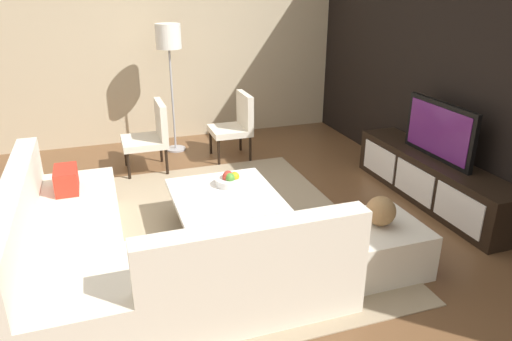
{
  "coord_description": "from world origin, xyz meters",
  "views": [
    {
      "loc": [
        3.85,
        -0.93,
        2.27
      ],
      "look_at": [
        -0.07,
        0.4,
        0.59
      ],
      "focal_mm": 33.2,
      "sensor_mm": 36.0,
      "label": 1
    }
  ],
  "objects_px": {
    "fruit_bowl": "(230,180)",
    "accent_chair_near": "(152,133)",
    "media_console": "(432,179)",
    "floor_lamp": "(169,44)",
    "sectional_couch": "(129,254)",
    "coffee_table": "(225,210)",
    "ottoman": "(377,245)",
    "decorative_ball": "(381,211)",
    "television": "(439,131)",
    "accent_chair_far": "(236,122)"
  },
  "relations": [
    {
      "from": "sectional_couch",
      "to": "fruit_bowl",
      "type": "distance_m",
      "value": 1.34
    },
    {
      "from": "media_console",
      "to": "fruit_bowl",
      "type": "relative_size",
      "value": 7.9
    },
    {
      "from": "coffee_table",
      "to": "decorative_ball",
      "type": "xyz_separation_m",
      "value": [
        1.03,
        1.03,
        0.32
      ]
    },
    {
      "from": "fruit_bowl",
      "to": "accent_chair_far",
      "type": "distance_m",
      "value": 1.84
    },
    {
      "from": "fruit_bowl",
      "to": "accent_chair_near",
      "type": "bearing_deg",
      "value": -161.33
    },
    {
      "from": "television",
      "to": "media_console",
      "type": "bearing_deg",
      "value": -90.0
    },
    {
      "from": "ottoman",
      "to": "fruit_bowl",
      "type": "relative_size",
      "value": 2.5
    },
    {
      "from": "media_console",
      "to": "coffee_table",
      "type": "bearing_deg",
      "value": -92.49
    },
    {
      "from": "television",
      "to": "ottoman",
      "type": "xyz_separation_m",
      "value": [
        0.93,
        -1.26,
        -0.6
      ]
    },
    {
      "from": "sectional_couch",
      "to": "accent_chair_far",
      "type": "xyz_separation_m",
      "value": [
        -2.55,
        1.64,
        0.2
      ]
    },
    {
      "from": "coffee_table",
      "to": "ottoman",
      "type": "relative_size",
      "value": 1.53
    },
    {
      "from": "television",
      "to": "accent_chair_far",
      "type": "relative_size",
      "value": 1.17
    },
    {
      "from": "floor_lamp",
      "to": "sectional_couch",
      "type": "bearing_deg",
      "value": -15.97
    },
    {
      "from": "accent_chair_near",
      "to": "decorative_ball",
      "type": "height_order",
      "value": "accent_chair_near"
    },
    {
      "from": "coffee_table",
      "to": "ottoman",
      "type": "height_order",
      "value": "ottoman"
    },
    {
      "from": "accent_chair_near",
      "to": "floor_lamp",
      "type": "distance_m",
      "value": 1.24
    },
    {
      "from": "ottoman",
      "to": "coffee_table",
      "type": "bearing_deg",
      "value": -134.82
    },
    {
      "from": "floor_lamp",
      "to": "accent_chair_far",
      "type": "bearing_deg",
      "value": 54.15
    },
    {
      "from": "decorative_ball",
      "to": "accent_chair_far",
      "type": "bearing_deg",
      "value": -173.31
    },
    {
      "from": "media_console",
      "to": "floor_lamp",
      "type": "xyz_separation_m",
      "value": [
        -2.56,
        -2.36,
        1.22
      ]
    },
    {
      "from": "floor_lamp",
      "to": "fruit_bowl",
      "type": "bearing_deg",
      "value": 4.1
    },
    {
      "from": "accent_chair_near",
      "to": "coffee_table",
      "type": "bearing_deg",
      "value": 14.68
    },
    {
      "from": "sectional_couch",
      "to": "coffee_table",
      "type": "xyz_separation_m",
      "value": [
        -0.63,
        0.95,
        -0.09
      ]
    },
    {
      "from": "media_console",
      "to": "decorative_ball",
      "type": "relative_size",
      "value": 9.05
    },
    {
      "from": "sectional_couch",
      "to": "decorative_ball",
      "type": "height_order",
      "value": "sectional_couch"
    },
    {
      "from": "ottoman",
      "to": "accent_chair_near",
      "type": "bearing_deg",
      "value": -152.39
    },
    {
      "from": "television",
      "to": "accent_chair_far",
      "type": "xyz_separation_m",
      "value": [
        -2.02,
        -1.61,
        -0.31
      ]
    },
    {
      "from": "accent_chair_near",
      "to": "ottoman",
      "type": "bearing_deg",
      "value": 28.34
    },
    {
      "from": "media_console",
      "to": "coffee_table",
      "type": "relative_size",
      "value": 2.06
    },
    {
      "from": "coffee_table",
      "to": "accent_chair_far",
      "type": "relative_size",
      "value": 1.23
    },
    {
      "from": "television",
      "to": "coffee_table",
      "type": "bearing_deg",
      "value": -92.49
    },
    {
      "from": "television",
      "to": "decorative_ball",
      "type": "relative_size",
      "value": 4.17
    },
    {
      "from": "ottoman",
      "to": "fruit_bowl",
      "type": "xyz_separation_m",
      "value": [
        -1.21,
        -0.93,
        0.24
      ]
    },
    {
      "from": "media_console",
      "to": "sectional_couch",
      "type": "height_order",
      "value": "sectional_couch"
    },
    {
      "from": "media_console",
      "to": "ottoman",
      "type": "height_order",
      "value": "media_console"
    },
    {
      "from": "television",
      "to": "coffee_table",
      "type": "distance_m",
      "value": 2.38
    },
    {
      "from": "television",
      "to": "fruit_bowl",
      "type": "bearing_deg",
      "value": -97.27
    },
    {
      "from": "coffee_table",
      "to": "accent_chair_near",
      "type": "relative_size",
      "value": 1.23
    },
    {
      "from": "sectional_couch",
      "to": "media_console",
      "type": "bearing_deg",
      "value": 99.33
    },
    {
      "from": "media_console",
      "to": "coffee_table",
      "type": "distance_m",
      "value": 2.3
    },
    {
      "from": "sectional_couch",
      "to": "accent_chair_near",
      "type": "xyz_separation_m",
      "value": [
        -2.44,
        0.5,
        0.2
      ]
    },
    {
      "from": "floor_lamp",
      "to": "ottoman",
      "type": "xyz_separation_m",
      "value": [
        3.49,
        1.1,
        -1.27
      ]
    },
    {
      "from": "accent_chair_near",
      "to": "ottoman",
      "type": "relative_size",
      "value": 1.24
    },
    {
      "from": "coffee_table",
      "to": "decorative_ball",
      "type": "relative_size",
      "value": 4.39
    },
    {
      "from": "television",
      "to": "ottoman",
      "type": "relative_size",
      "value": 1.46
    },
    {
      "from": "accent_chair_near",
      "to": "ottoman",
      "type": "height_order",
      "value": "accent_chair_near"
    },
    {
      "from": "fruit_bowl",
      "to": "decorative_ball",
      "type": "xyz_separation_m",
      "value": [
        1.21,
        0.93,
        0.09
      ]
    },
    {
      "from": "floor_lamp",
      "to": "media_console",
      "type": "bearing_deg",
      "value": 42.62
    },
    {
      "from": "media_console",
      "to": "fruit_bowl",
      "type": "height_order",
      "value": "fruit_bowl"
    },
    {
      "from": "floor_lamp",
      "to": "accent_chair_far",
      "type": "relative_size",
      "value": 1.99
    }
  ]
}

